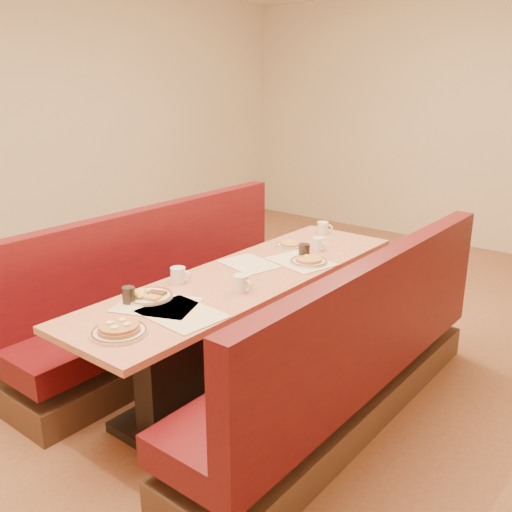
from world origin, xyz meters
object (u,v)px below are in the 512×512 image
Objects in this scene: booth_left at (169,304)px; coffee_mug_c at (319,244)px; diner_table at (247,330)px; coffee_mug_b at (179,275)px; eggs_plate at (148,296)px; soda_tumbler_near at (129,295)px; soda_tumbler_mid at (304,252)px; booth_right at (347,366)px; coffee_mug_a at (241,283)px; coffee_mug_d at (323,228)px; pancake_plate at (119,330)px.

booth_left is 1.16m from coffee_mug_c.
coffee_mug_b is (-0.23, -0.36, 0.43)m from diner_table.
coffee_mug_b is (0.50, -0.36, 0.44)m from booth_left.
eggs_plate is 1.38m from coffee_mug_c.
soda_tumbler_mid is (0.31, 1.24, 0.01)m from soda_tumbler_near.
diner_table is 20.31× the size of coffee_mug_b.
booth_right is 21.00× the size of coffee_mug_c.
soda_tumbler_near is at bearing -104.14° from soda_tumbler_mid.
coffee_mug_a is 0.40m from coffee_mug_b.
booth_left is 1.02m from coffee_mug_a.
coffee_mug_c is (0.07, 0.71, 0.42)m from diner_table.
soda_tumbler_mid is (-0.05, 0.72, 0.00)m from coffee_mug_a.
coffee_mug_b is (-0.96, -0.36, 0.44)m from booth_right.
soda_tumbler_near is (-0.21, -0.76, 0.42)m from diner_table.
soda_tumbler_mid is (0.84, 0.48, 0.44)m from booth_left.
diner_table is at bearing 0.00° from booth_left.
booth_left is 20.86× the size of coffee_mug_d.
coffee_mug_b is at bearing -35.86° from booth_left.
booth_right is 1.47m from coffee_mug_d.
booth_left is 1.02m from soda_tumbler_near.
coffee_mug_c reaches higher than pancake_plate.
booth_left is 1.33m from coffee_mug_d.
booth_right is at bearing 0.00° from booth_left.
soda_tumbler_mid reaches higher than coffee_mug_d.
coffee_mug_a reaches higher than pancake_plate.
coffee_mug_a is at bearing -85.85° from soda_tumbler_mid.
booth_left reaches higher than coffee_mug_a.
soda_tumbler_mid reaches higher than soda_tumbler_near.
booth_right reaches higher than soda_tumbler_near.
coffee_mug_a is 1.37m from coffee_mug_d.
coffee_mug_b is at bearing -111.53° from soda_tumbler_mid.
soda_tumbler_mid is at bearing 75.61° from eggs_plate.
soda_tumbler_near is at bearing -101.70° from eggs_plate.
booth_left reaches higher than pancake_plate.
coffee_mug_d is (-0.19, 2.14, 0.03)m from pancake_plate.
soda_tumbler_near is (-0.28, -1.47, -0.00)m from coffee_mug_c.
diner_table is 1.00× the size of booth_left.
eggs_plate is 0.28m from coffee_mug_b.
soda_tumbler_mid is (0.24, -0.62, 0.00)m from coffee_mug_d.
booth_left is at bearing 180.00° from booth_right.
booth_right reaches higher than diner_table.
soda_tumbler_mid is at bearing 98.22° from coffee_mug_a.
soda_tumbler_near is (0.02, -0.40, -0.00)m from coffee_mug_b.
coffee_mug_d is (-0.87, 1.10, 0.44)m from booth_right.
eggs_plate is 2.25× the size of coffee_mug_c.
pancake_plate reaches higher than diner_table.
booth_left is 19.02× the size of coffee_mug_a.
diner_table is 19.02× the size of coffee_mug_a.
booth_right is 19.02× the size of coffee_mug_a.
diner_table is at bearing 74.69° from soda_tumbler_near.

